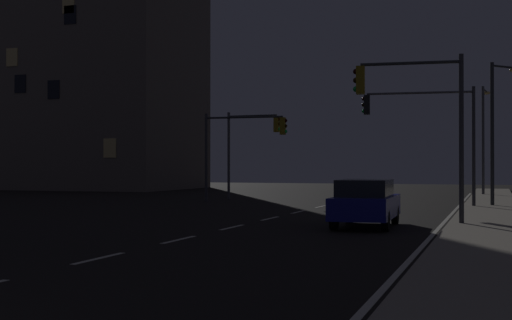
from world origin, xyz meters
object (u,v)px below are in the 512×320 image
at_px(car, 366,202).
at_px(traffic_light_mid_left, 414,105).
at_px(traffic_light_mid_right, 424,121).
at_px(traffic_light_far_left, 251,138).
at_px(traffic_light_near_left, 242,138).
at_px(street_lamp_across_street, 497,119).
at_px(street_lamp_far_end, 484,129).
at_px(building_distant, 67,69).

bearing_deg(car, traffic_light_mid_left, 29.64).
height_order(traffic_light_mid_right, traffic_light_mid_left, traffic_light_mid_right).
height_order(traffic_light_far_left, traffic_light_near_left, traffic_light_far_left).
bearing_deg(street_lamp_across_street, traffic_light_mid_left, -102.67).
bearing_deg(street_lamp_far_end, traffic_light_near_left, -134.86).
relative_size(car, traffic_light_near_left, 0.89).
distance_m(traffic_light_mid_left, building_distant, 45.98).
xyz_separation_m(traffic_light_far_left, street_lamp_far_end, (13.00, 10.19, 0.83)).
bearing_deg(traffic_light_mid_left, traffic_light_mid_right, 93.73).
relative_size(car, street_lamp_far_end, 0.62).
relative_size(traffic_light_far_left, street_lamp_far_end, 0.73).
xyz_separation_m(traffic_light_near_left, building_distant, (-23.46, 17.33, 7.26)).
bearing_deg(building_distant, traffic_light_mid_left, -41.12).
distance_m(traffic_light_mid_left, street_lamp_far_end, 25.33).
distance_m(car, traffic_light_mid_left, 3.65).
bearing_deg(traffic_light_far_left, car, -58.65).
bearing_deg(building_distant, traffic_light_mid_right, -30.29).
bearing_deg(traffic_light_near_left, traffic_light_mid_right, -12.73).
relative_size(traffic_light_near_left, street_lamp_far_end, 0.69).
xyz_separation_m(traffic_light_mid_right, traffic_light_mid_left, (0.67, -10.29, -0.13)).
bearing_deg(traffic_light_mid_right, traffic_light_mid_left, -86.27).
bearing_deg(traffic_light_mid_right, street_lamp_across_street, 22.64).
xyz_separation_m(street_lamp_far_end, building_distant, (-36.07, 4.65, 6.32)).
relative_size(traffic_light_mid_left, building_distant, 0.24).
xyz_separation_m(car, street_lamp_far_end, (3.30, 26.10, 3.68)).
xyz_separation_m(car, building_distant, (-32.77, 30.75, 10.00)).
bearing_deg(traffic_light_mid_left, street_lamp_far_end, 85.89).
distance_m(car, traffic_light_near_left, 16.57).
bearing_deg(street_lamp_across_street, building_distant, 153.68).
bearing_deg(building_distant, street_lamp_far_end, -7.35).
relative_size(traffic_light_mid_left, street_lamp_across_street, 0.81).
xyz_separation_m(street_lamp_across_street, building_distant, (-36.88, 18.24, 6.53)).
bearing_deg(traffic_light_mid_left, traffic_light_near_left, 130.65).
relative_size(traffic_light_near_left, building_distant, 0.22).
bearing_deg(traffic_light_mid_left, building_distant, 138.88).
bearing_deg(traffic_light_mid_right, traffic_light_near_left, 167.27).
bearing_deg(traffic_light_near_left, car, -55.26).
height_order(traffic_light_near_left, building_distant, building_distant).
distance_m(street_lamp_far_end, building_distant, 36.91).
bearing_deg(street_lamp_far_end, building_distant, 172.65).
distance_m(traffic_light_mid_right, street_lamp_across_street, 3.57).
bearing_deg(car, building_distant, 136.82).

